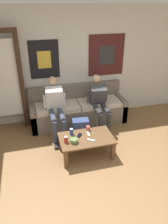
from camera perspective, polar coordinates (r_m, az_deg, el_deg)
name	(u,v)px	position (r m, az deg, el deg)	size (l,w,h in m)	color
ground_plane	(111,198)	(3.50, 7.06, -21.41)	(18.00, 18.00, 0.00)	brown
wall_back	(71,65)	(5.06, -3.36, 12.10)	(10.00, 0.07, 2.55)	silver
couch	(78,110)	(5.11, -1.58, 0.51)	(2.19, 0.71, 0.86)	#70665B
coffee_table	(86,141)	(4.03, 0.62, -7.48)	(0.98, 0.61, 0.38)	brown
person_seated_adult	(56,106)	(4.52, -7.44, 1.52)	(0.47, 0.91, 1.21)	#384256
person_seated_teen	(99,101)	(4.76, 4.06, 2.81)	(0.47, 0.91, 1.16)	#2D2D33
backpack	(81,129)	(4.57, -0.91, -4.52)	(0.36, 0.28, 0.42)	navy
ceramic_bowl	(74,140)	(3.84, -2.64, -7.44)	(0.14, 0.14, 0.08)	#607F47
pillar_candle	(88,128)	(4.16, 1.07, -4.30)	(0.08, 0.08, 0.10)	#B24C42
drink_can_blue	(71,132)	(4.04, -3.29, -5.17)	(0.07, 0.07, 0.12)	#28479E
drink_can_red	(66,140)	(3.84, -4.72, -7.20)	(0.07, 0.07, 0.12)	maroon
game_controller_near_left	(91,140)	(3.90, 1.86, -7.38)	(0.13, 0.12, 0.03)	white
game_controller_near_right	(88,134)	(4.06, 1.13, -5.74)	(0.04, 0.15, 0.03)	white
cell_phone	(79,135)	(4.03, -1.19, -6.12)	(0.13, 0.15, 0.01)	black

